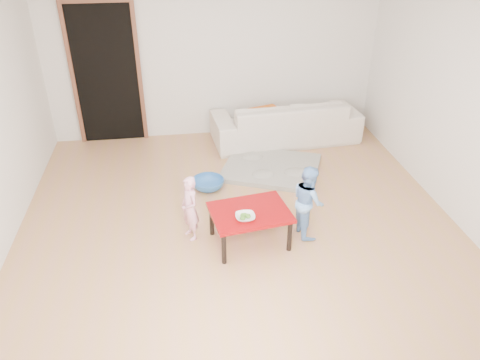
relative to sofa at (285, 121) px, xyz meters
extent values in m
cube|color=tan|center=(-1.04, -2.05, -0.33)|extent=(5.00, 5.00, 0.01)
cube|color=silver|center=(-1.04, 0.45, 0.97)|extent=(5.00, 0.02, 2.60)
cube|color=silver|center=(1.46, -2.05, 0.97)|extent=(0.02, 5.00, 2.60)
imported|color=silver|center=(0.00, 0.00, 0.00)|extent=(2.29, 1.05, 0.65)
cube|color=#D75F17|center=(-0.34, -0.14, 0.17)|extent=(0.59, 0.56, 0.13)
imported|color=white|center=(-1.04, -2.63, 0.11)|extent=(0.20, 0.20, 0.05)
imported|color=pink|center=(-1.59, -2.31, 0.05)|extent=(0.27, 0.32, 0.75)
imported|color=#6A9AF7|center=(-0.31, -2.41, 0.09)|extent=(0.36, 0.44, 0.83)
imported|color=#2D66AC|center=(-1.32, -1.30, -0.26)|extent=(0.42, 0.42, 0.13)
camera|label=1|loc=(-1.66, -6.52, 2.85)|focal=35.00mm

